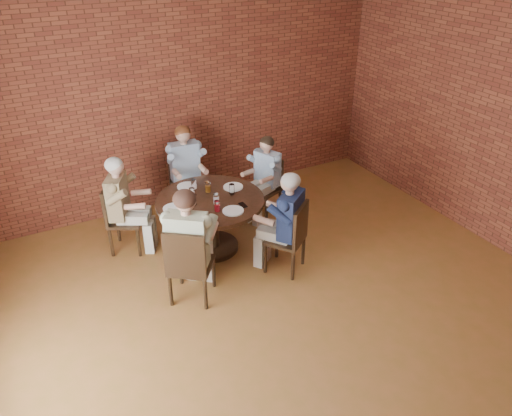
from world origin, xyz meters
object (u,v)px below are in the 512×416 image
chair_b (186,179)px  chair_c (119,216)px  diner_a (265,178)px  chair_d (188,264)px  diner_d (190,245)px  chair_a (268,185)px  diner_e (286,223)px  diner_c (123,205)px  diner_b (186,171)px  dining_table (211,214)px  chair_e (292,236)px  smartphone (243,205)px

chair_b → chair_c: (-1.14, -0.57, -0.01)m
diner_a → chair_d: bearing=-74.7°
chair_d → diner_d: bearing=-90.0°
chair_a → diner_e: size_ratio=0.67×
diner_c → chair_d: (0.33, -1.39, -0.13)m
diner_b → diner_c: size_ratio=1.02×
dining_table → diner_e: diner_e is taller
diner_e → diner_c: bearing=-77.2°
diner_c → chair_e: (1.64, -1.42, -0.15)m
chair_b → chair_d: 2.13m
diner_a → smartphone: 1.06m
diner_b → chair_d: size_ratio=1.37×
chair_a → diner_c: bearing=-114.3°
chair_e → diner_c: bearing=-77.7°
chair_c → chair_e: bearing=-101.9°
chair_a → chair_b: (-0.99, 0.70, 0.03)m
chair_d → diner_e: diner_e is taller
chair_d → chair_a: bearing=-106.3°
diner_d → smartphone: size_ratio=10.62×
diner_d → chair_c: bearing=-34.4°
chair_e → diner_e: size_ratio=0.70×
diner_b → chair_e: size_ratio=1.43×
dining_table → chair_c: 1.19m
chair_a → chair_e: (-0.42, -1.33, 0.02)m
diner_c → chair_d: diner_c is taller
diner_a → diner_d: diner_d is taller
chair_a → diner_b: size_ratio=0.66×
chair_b → chair_c: size_ratio=1.02×
smartphone → diner_b: bearing=97.6°
chair_e → diner_a: bearing=-142.2°
dining_table → diner_a: diner_a is taller
dining_table → smartphone: smartphone is taller
smartphone → chair_b: bearing=96.9°
chair_d → chair_e: size_ratio=1.05×
diner_e → dining_table: bearing=-90.0°
diner_b → dining_table: bearing=-90.0°
chair_e → smartphone: size_ratio=7.03×
diner_c → chair_e: size_ratio=1.41×
chair_b → diner_c: bearing=-145.2°
diner_c → diner_e: diner_e is taller
smartphone → chair_e: bearing=-56.5°
chair_b → diner_e: size_ratio=0.71×
chair_a → chair_d: size_ratio=0.90×
dining_table → chair_d: (-0.65, -0.86, -0.00)m
diner_d → chair_a: bearing=-107.0°
chair_e → diner_d: bearing=-41.9°
chair_b → diner_a: bearing=-33.2°
chair_c → chair_e: size_ratio=0.99×
chair_e → diner_b: bearing=-110.3°
chair_a → diner_b: 1.19m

